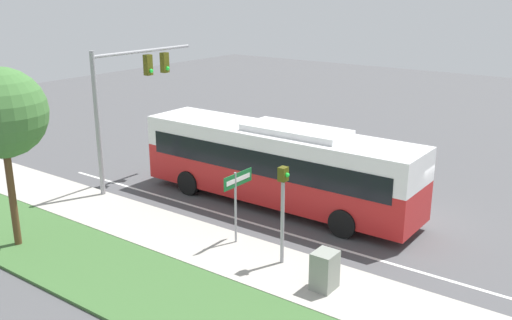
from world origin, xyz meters
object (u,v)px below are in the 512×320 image
Objects in this scene: bus at (277,161)px; signal_gantry at (128,89)px; pedestrian_signal at (283,200)px; street_sign at (237,192)px; utility_cabinet at (325,270)px.

signal_gantry is (-1.84, 6.44, 2.51)m from bus.
signal_gantry is at bearing 75.69° from pedestrian_signal.
pedestrian_signal reaches higher than street_sign.
bus is 4.52× the size of street_sign.
signal_gantry is at bearing 74.79° from street_sign.
signal_gantry reaches higher than street_sign.
signal_gantry reaches higher than pedestrian_signal.
utility_cabinet is at bearing -104.70° from street_sign.
street_sign is (0.42, 2.13, -0.32)m from pedestrian_signal.
street_sign is at bearing 78.90° from pedestrian_signal.
street_sign is at bearing 75.30° from utility_cabinet.
pedestrian_signal is (-2.44, -9.59, -2.12)m from signal_gantry.
utility_cabinet is (-4.93, -5.04, -1.15)m from bus.
utility_cabinet is at bearing -108.59° from pedestrian_signal.
bus is 5.33m from pedestrian_signal.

